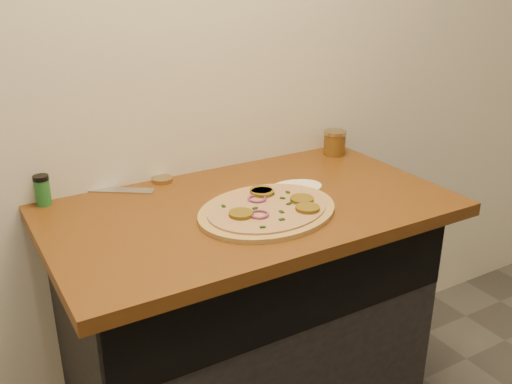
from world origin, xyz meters
TOP-DOWN VIEW (x-y plane):
  - cabinet at (0.00, 1.45)m, footprint 1.10×0.60m
  - countertop at (0.00, 1.42)m, footprint 1.20×0.70m
  - pizza at (0.01, 1.33)m, footprint 0.52×0.52m
  - chefs_knife at (-0.37, 1.76)m, footprint 0.28×0.21m
  - mason_jar_lid at (-0.16, 1.72)m, footprint 0.07×0.07m
  - salsa_jar at (0.50, 1.66)m, footprint 0.08×0.08m
  - spice_shaker at (-0.53, 1.72)m, footprint 0.05×0.05m
  - flour_spill at (0.19, 1.46)m, footprint 0.19×0.19m

SIDE VIEW (x-z plane):
  - cabinet at x=0.00m, z-range 0.00..0.86m
  - countertop at x=0.00m, z-range 0.86..0.90m
  - flour_spill at x=0.19m, z-range 0.90..0.90m
  - chefs_knife at x=-0.37m, z-range 0.90..0.92m
  - mason_jar_lid at x=-0.16m, z-range 0.90..0.91m
  - pizza at x=0.01m, z-range 0.90..0.92m
  - salsa_jar at x=0.50m, z-range 0.90..0.99m
  - spice_shaker at x=-0.53m, z-range 0.90..0.99m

